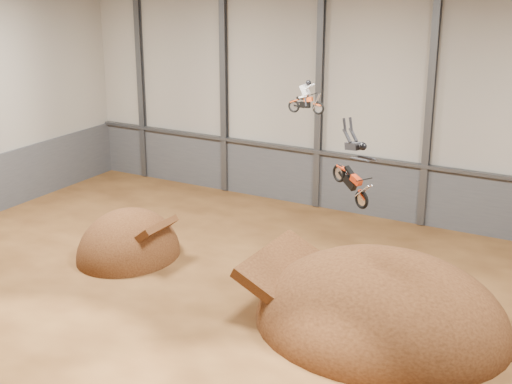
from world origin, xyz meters
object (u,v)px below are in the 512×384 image
takeoff_ramp (129,256)px  fmx_rider_a (306,95)px  fmx_rider_b (349,161)px  landing_ramp (380,326)px

takeoff_ramp → fmx_rider_a: fmx_rider_a is taller
fmx_rider_a → fmx_rider_b: bearing=-42.9°
landing_ramp → fmx_rider_a: size_ratio=5.80×
takeoff_ramp → landing_ramp: size_ratio=0.54×
takeoff_ramp → fmx_rider_b: size_ratio=1.84×
takeoff_ramp → fmx_rider_a: size_ratio=3.12×
takeoff_ramp → landing_ramp: bearing=-2.8°
fmx_rider_a → fmx_rider_b: fmx_rider_a is taller
fmx_rider_b → takeoff_ramp: bearing=-155.9°
takeoff_ramp → landing_ramp: (13.94, -0.68, 0.00)m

